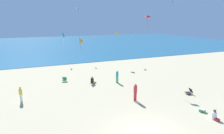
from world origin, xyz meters
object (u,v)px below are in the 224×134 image
person_1 (135,91)px  person_5 (21,93)px  person_0 (215,116)px  kite_yellow (117,32)px  kite_orange (80,40)px  kite_teal (63,35)px  cooler_box (202,110)px  person_3 (93,81)px  kite_purple (78,8)px  beach_chair_near_camera (189,92)px  kite_red (147,16)px  person_2 (117,76)px  beach_chair_mid_beach (64,79)px

person_1 → person_5: 10.83m
person_0 → kite_yellow: kite_yellow is taller
person_1 → kite_orange: size_ratio=0.92×
person_5 → kite_teal: 17.61m
cooler_box → person_3: size_ratio=0.71×
kite_orange → kite_purple: kite_purple is taller
person_3 → kite_teal: 13.74m
beach_chair_near_camera → kite_yellow: 16.27m
person_3 → kite_yellow: (6.73, 7.87, 5.29)m
person_5 → kite_red: bearing=34.5°
person_5 → kite_teal: (6.56, 15.82, 4.09)m
person_1 → kite_purple: (0.13, 23.70, 8.79)m
person_2 → kite_yellow: bearing=-158.4°
kite_red → person_3: bearing=165.7°
person_5 → kite_teal: bearing=96.8°
kite_yellow → kite_red: 9.82m
person_1 → kite_teal: (-3.55, 19.69, 3.97)m
beach_chair_mid_beach → person_1: bearing=51.0°
cooler_box → kite_teal: (-7.71, 23.86, 4.82)m
person_0 → person_3: (-6.22, 12.32, 0.00)m
kite_yellow → person_3: bearing=-130.5°
person_3 → person_2: bearing=7.9°
beach_chair_mid_beach → cooler_box: 15.97m
beach_chair_mid_beach → person_5: bearing=-25.5°
beach_chair_near_camera → kite_yellow: bearing=-72.2°
kite_yellow → kite_red: (-0.28, -9.51, 2.42)m
kite_yellow → kite_teal: bearing=148.3°
kite_orange → kite_teal: kite_teal is taller
person_2 → beach_chair_near_camera: bearing=85.8°
beach_chair_mid_beach → person_1: person_1 is taller
beach_chair_mid_beach → person_5: person_5 is taller
beach_chair_mid_beach → person_2: 6.68m
person_1 → kite_yellow: bearing=-34.3°
kite_purple → kite_teal: size_ratio=0.55×
kite_red → kite_yellow: bearing=88.3°
person_1 → person_5: person_1 is taller
person_1 → person_5: bearing=51.9°
person_3 → kite_purple: size_ratio=0.77×
person_0 → kite_orange: kite_orange is taller
beach_chair_near_camera → kite_yellow: (-1.61, 15.29, 5.32)m
beach_chair_near_camera → kite_orange: bearing=-40.2°
person_5 → beach_chair_near_camera: bearing=13.9°
person_1 → kite_teal: bearing=-7.0°
beach_chair_mid_beach → kite_yellow: size_ratio=0.56×
person_1 → kite_red: (4.23, 5.18, 7.02)m
person_5 → kite_purple: (10.24, 19.83, 8.92)m
person_2 → person_5: 10.92m
kite_orange → kite_purple: bearing=77.8°
beach_chair_near_camera → person_5: 16.85m
kite_yellow → kite_orange: size_ratio=0.69×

